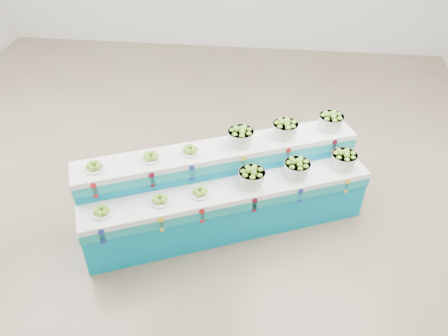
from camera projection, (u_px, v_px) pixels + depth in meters
The scene contains 14 objects.
ground at pixel (181, 179), 6.65m from camera, with size 10.00×10.00×0.00m, color #77624C.
display_stand at pixel (224, 191), 5.66m from camera, with size 3.57×0.92×1.02m, color #038CB7, non-canonical shape.
plate_lower_left at pixel (102, 210), 4.99m from camera, with size 0.24×0.24×0.09m, color white.
plate_lower_mid at pixel (160, 199), 5.14m from camera, with size 0.24×0.24×0.09m, color white.
plate_lower_right at pixel (200, 191), 5.25m from camera, with size 0.24×0.24×0.09m, color white.
basket_lower_left at pixel (252, 177), 5.35m from camera, with size 0.33×0.33×0.24m, color silver, non-canonical shape.
basket_lower_mid at pixel (297, 168), 5.49m from camera, with size 0.33×0.33×0.24m, color silver, non-canonical shape.
basket_lower_right at pixel (344, 159), 5.63m from camera, with size 0.33×0.33×0.24m, color silver, non-canonical shape.
plate_upper_left at pixel (94, 166), 5.14m from camera, with size 0.24×0.24×0.09m, color white.
plate_upper_mid at pixel (151, 156), 5.29m from camera, with size 0.24×0.24×0.09m, color white.
plate_upper_right at pixel (190, 150), 5.40m from camera, with size 0.24×0.24×0.09m, color white.
basket_upper_left at pixel (241, 136), 5.51m from camera, with size 0.33×0.33×0.24m, color silver, non-canonical shape.
basket_upper_mid at pixel (285, 129), 5.64m from camera, with size 0.33×0.33×0.24m, color silver, non-canonical shape.
basket_upper_right at pixel (331, 121), 5.78m from camera, with size 0.33×0.33×0.24m, color silver, non-canonical shape.
Camera 1 is at (1.23, -5.06, 4.19)m, focal length 36.10 mm.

